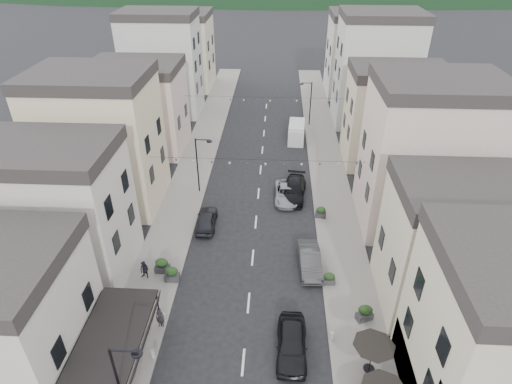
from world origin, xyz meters
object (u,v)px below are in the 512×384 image
pedestrian_a (160,318)px  pedestrian_b (145,270)px  parked_car_a (292,343)px  parked_car_d (294,190)px  delivery_van (296,131)px  parked_car_b (310,260)px  parked_car_e (206,220)px  parked_car_c (286,193)px

pedestrian_a → pedestrian_b: pedestrian_a is taller
parked_car_a → parked_car_d: parked_car_a is taller
delivery_van → pedestrian_a: delivery_van is taller
parked_car_b → parked_car_d: size_ratio=0.87×
delivery_van → parked_car_e: bearing=-110.7°
parked_car_a → delivery_van: size_ratio=0.95×
parked_car_a → parked_car_b: 8.21m
parked_car_a → delivery_van: bearing=89.0°
parked_car_d → pedestrian_a: size_ratio=3.36×
parked_car_a → pedestrian_b: pedestrian_b is taller
parked_car_c → delivery_van: bearing=83.7°
parked_car_e → pedestrian_a: 11.73m
parked_car_d → parked_car_b: bearing=-78.2°
parked_car_b → parked_car_c: size_ratio=0.96×
parked_car_d → pedestrian_b: bearing=-126.6°
parked_car_b → delivery_van: delivery_van is taller
parked_car_d → parked_car_e: 9.76m
parked_car_d → pedestrian_b: (-11.76, -12.56, 0.12)m
parked_car_c → delivery_van: (1.39, 14.13, 0.48)m
delivery_van → pedestrian_a: (-9.99, -30.73, -0.23)m
parked_car_c → pedestrian_b: bearing=-133.0°
parked_car_b → parked_car_c: (-1.80, 10.07, -0.10)m
parked_car_a → parked_car_c: bearing=91.8°
delivery_van → parked_car_c: bearing=-92.0°
parked_car_b → pedestrian_a: (-10.40, -6.54, 0.15)m
parked_car_e → delivery_van: size_ratio=0.86×
delivery_van → parked_car_b: bearing=-85.4°
parked_car_e → pedestrian_a: size_ratio=2.68×
parked_car_b → parked_car_c: parked_car_b is taller
delivery_van → pedestrian_a: bearing=-104.3°
parked_car_d → pedestrian_b: pedestrian_b is taller
parked_car_b → pedestrian_b: bearing=-174.8°
parked_car_b → parked_car_a: bearing=-104.5°
parked_car_b → parked_car_d: (-0.98, 10.62, 0.01)m
parked_car_c → pedestrian_a: pedestrian_a is taller
parked_car_a → parked_car_e: bearing=120.7°
parked_car_e → pedestrian_b: bearing=60.8°
parked_car_b → pedestrian_a: 12.29m
parked_car_e → parked_car_c: bearing=-147.1°
parked_car_d → parked_car_e: bearing=-139.1°
parked_car_c → pedestrian_a: 18.71m
parked_car_b → parked_car_d: parked_car_d is taller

